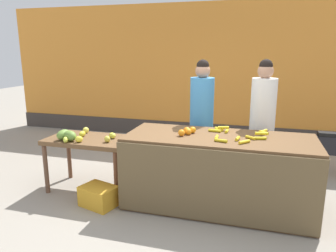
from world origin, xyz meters
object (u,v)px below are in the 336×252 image
vendor_woman_white_shirt (262,125)px  produce_crate (99,196)px  produce_sack (162,159)px  vendor_woman_blue_shirt (201,122)px

vendor_woman_white_shirt → produce_crate: bearing=-149.5°
vendor_woman_white_shirt → produce_sack: vendor_woman_white_shirt is taller
vendor_woman_blue_shirt → vendor_woman_white_shirt: vendor_woman_white_shirt is taller
vendor_woman_blue_shirt → produce_sack: vendor_woman_blue_shirt is taller
vendor_woman_white_shirt → produce_crate: vendor_woman_white_shirt is taller
produce_crate → vendor_woman_blue_shirt: bearing=46.1°
vendor_woman_blue_shirt → vendor_woman_white_shirt: 0.85m
vendor_woman_blue_shirt → produce_sack: (-0.62, 0.05, -0.64)m
produce_crate → vendor_woman_white_shirt: bearing=30.5°
produce_sack → vendor_woman_white_shirt: bearing=-1.9°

